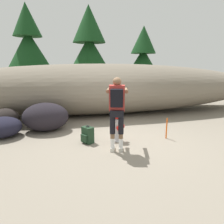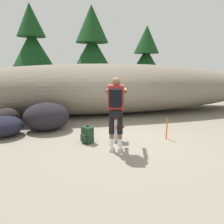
{
  "view_description": "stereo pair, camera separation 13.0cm",
  "coord_description": "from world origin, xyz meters",
  "px_view_note": "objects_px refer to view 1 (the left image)",
  "views": [
    {
      "loc": [
        -1.29,
        -5.13,
        2.04
      ],
      "look_at": [
        -0.18,
        0.31,
        0.75
      ],
      "focal_mm": 32.41,
      "sensor_mm": 36.0,
      "label": 1
    },
    {
      "loc": [
        -1.16,
        -5.15,
        2.04
      ],
      "look_at": [
        -0.18,
        0.31,
        0.75
      ],
      "focal_mm": 32.41,
      "sensor_mm": 36.0,
      "label": 2
    }
  ],
  "objects_px": {
    "fire_hydrant": "(117,128)",
    "utility_worker": "(117,105)",
    "spare_backpack": "(88,135)",
    "boulder_mid": "(6,119)",
    "boulder_large": "(46,117)",
    "boulder_small": "(2,127)",
    "survey_stake": "(167,128)"
  },
  "relations": [
    {
      "from": "spare_backpack",
      "to": "boulder_large",
      "type": "xyz_separation_m",
      "value": [
        -1.2,
        1.32,
        0.23
      ]
    },
    {
      "from": "spare_backpack",
      "to": "boulder_mid",
      "type": "xyz_separation_m",
      "value": [
        -2.5,
        1.73,
        0.13
      ]
    },
    {
      "from": "boulder_large",
      "to": "fire_hydrant",
      "type": "bearing_deg",
      "value": -33.51
    },
    {
      "from": "fire_hydrant",
      "to": "utility_worker",
      "type": "bearing_deg",
      "value": -104.25
    },
    {
      "from": "fire_hydrant",
      "to": "boulder_large",
      "type": "bearing_deg",
      "value": 146.49
    },
    {
      "from": "fire_hydrant",
      "to": "spare_backpack",
      "type": "bearing_deg",
      "value": 179.09
    },
    {
      "from": "utility_worker",
      "to": "boulder_large",
      "type": "xyz_separation_m",
      "value": [
        -1.86,
        1.94,
        -0.68
      ]
    },
    {
      "from": "boulder_large",
      "to": "utility_worker",
      "type": "bearing_deg",
      "value": -46.17
    },
    {
      "from": "boulder_large",
      "to": "boulder_mid",
      "type": "height_order",
      "value": "boulder_large"
    },
    {
      "from": "boulder_large",
      "to": "survey_stake",
      "type": "height_order",
      "value": "boulder_large"
    },
    {
      "from": "utility_worker",
      "to": "boulder_mid",
      "type": "height_order",
      "value": "utility_worker"
    },
    {
      "from": "spare_backpack",
      "to": "boulder_mid",
      "type": "bearing_deg",
      "value": -68.75
    },
    {
      "from": "utility_worker",
      "to": "fire_hydrant",
      "type": "bearing_deg",
      "value": -0.11
    },
    {
      "from": "spare_backpack",
      "to": "boulder_mid",
      "type": "height_order",
      "value": "boulder_mid"
    },
    {
      "from": "utility_worker",
      "to": "boulder_large",
      "type": "relative_size",
      "value": 1.25
    },
    {
      "from": "spare_backpack",
      "to": "boulder_small",
      "type": "bearing_deg",
      "value": -55.77
    },
    {
      "from": "boulder_large",
      "to": "boulder_mid",
      "type": "distance_m",
      "value": 1.36
    },
    {
      "from": "fire_hydrant",
      "to": "boulder_small",
      "type": "xyz_separation_m",
      "value": [
        -3.18,
        0.96,
        -0.06
      ]
    },
    {
      "from": "fire_hydrant",
      "to": "spare_backpack",
      "type": "distance_m",
      "value": 0.82
    },
    {
      "from": "boulder_large",
      "to": "survey_stake",
      "type": "bearing_deg",
      "value": -22.74
    },
    {
      "from": "spare_backpack",
      "to": "boulder_large",
      "type": "distance_m",
      "value": 1.8
    },
    {
      "from": "spare_backpack",
      "to": "survey_stake",
      "type": "relative_size",
      "value": 0.78
    },
    {
      "from": "spare_backpack",
      "to": "boulder_small",
      "type": "relative_size",
      "value": 0.44
    },
    {
      "from": "utility_worker",
      "to": "boulder_small",
      "type": "distance_m",
      "value": 3.51
    },
    {
      "from": "fire_hydrant",
      "to": "boulder_large",
      "type": "height_order",
      "value": "boulder_large"
    },
    {
      "from": "spare_backpack",
      "to": "boulder_mid",
      "type": "distance_m",
      "value": 3.04
    },
    {
      "from": "fire_hydrant",
      "to": "survey_stake",
      "type": "relative_size",
      "value": 1.29
    },
    {
      "from": "boulder_mid",
      "to": "survey_stake",
      "type": "height_order",
      "value": "boulder_mid"
    },
    {
      "from": "fire_hydrant",
      "to": "survey_stake",
      "type": "bearing_deg",
      "value": -4.04
    },
    {
      "from": "utility_worker",
      "to": "spare_backpack",
      "type": "xyz_separation_m",
      "value": [
        -0.66,
        0.62,
        -0.91
      ]
    },
    {
      "from": "boulder_large",
      "to": "boulder_mid",
      "type": "relative_size",
      "value": 1.67
    },
    {
      "from": "utility_worker",
      "to": "boulder_large",
      "type": "distance_m",
      "value": 2.77
    }
  ]
}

